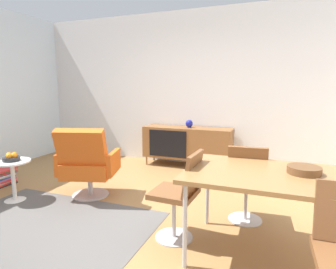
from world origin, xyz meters
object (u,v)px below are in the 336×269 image
at_px(dining_chair_near_window, 180,192).
at_px(dining_table, 286,179).
at_px(side_table_round, 13,176).
at_px(sideboard, 187,143).
at_px(wooden_bowl_on_table, 304,170).
at_px(lounge_chair_red, 87,163).
at_px(magazine_stack, 0,177).
at_px(fruit_bowl, 11,157).
at_px(vase_cobalt, 189,124).
at_px(dining_chair_back_left, 247,180).

bearing_deg(dining_chair_near_window, dining_table, 0.17).
bearing_deg(dining_table, side_table_round, 177.89).
distance_m(sideboard, wooden_bowl_on_table, 2.91).
bearing_deg(lounge_chair_red, sideboard, 67.55).
xyz_separation_m(dining_chair_near_window, magazine_stack, (-2.96, 0.46, -0.35)).
bearing_deg(wooden_bowl_on_table, fruit_bowl, 179.25).
distance_m(dining_table, lounge_chair_red, 2.41).
xyz_separation_m(lounge_chair_red, fruit_bowl, (-0.81, -0.43, 0.10)).
xyz_separation_m(sideboard, vase_cobalt, (0.03, 0.00, 0.35)).
bearing_deg(sideboard, wooden_bowl_on_table, -54.02).
distance_m(dining_chair_back_left, lounge_chair_red, 1.99).
bearing_deg(dining_chair_back_left, magazine_stack, -178.38).
relative_size(dining_chair_back_left, side_table_round, 1.65).
bearing_deg(lounge_chair_red, fruit_bowl, -152.31).
height_order(sideboard, magazine_stack, sideboard).
bearing_deg(fruit_bowl, magazine_stack, 153.82).
height_order(sideboard, vase_cobalt, vase_cobalt).
xyz_separation_m(dining_chair_near_window, dining_chair_back_left, (0.54, 0.56, 0.00)).
bearing_deg(lounge_chair_red, magazine_stack, -176.80).
distance_m(sideboard, dining_chair_back_left, 2.22).
bearing_deg(lounge_chair_red, vase_cobalt, 66.70).
bearing_deg(dining_chair_back_left, side_table_round, -171.04).
bearing_deg(side_table_round, sideboard, 55.35).
distance_m(wooden_bowl_on_table, lounge_chair_red, 2.54).
relative_size(dining_chair_near_window, magazine_stack, 2.10).
xyz_separation_m(vase_cobalt, magazine_stack, (-2.32, -1.96, -0.67)).
distance_m(sideboard, lounge_chair_red, 2.02).
bearing_deg(fruit_bowl, side_table_round, -152.74).
xyz_separation_m(dining_chair_near_window, fruit_bowl, (-2.26, 0.12, 0.09)).
height_order(dining_chair_near_window, side_table_round, dining_chair_near_window).
xyz_separation_m(sideboard, dining_chair_back_left, (1.22, -1.86, 0.03)).
relative_size(dining_chair_back_left, lounge_chair_red, 0.90).
relative_size(sideboard, dining_chair_back_left, 1.87).
height_order(dining_table, side_table_round, dining_table).
bearing_deg(sideboard, dining_chair_back_left, -56.66).
relative_size(sideboard, lounge_chair_red, 1.69).
relative_size(sideboard, vase_cobalt, 11.63).
bearing_deg(vase_cobalt, wooden_bowl_on_table, -54.58).
relative_size(sideboard, fruit_bowl, 8.00).
relative_size(sideboard, dining_chair_near_window, 1.87).
distance_m(dining_table, dining_chair_back_left, 0.70).
bearing_deg(sideboard, lounge_chair_red, -112.45).
xyz_separation_m(vase_cobalt, lounge_chair_red, (-0.81, -1.87, -0.32)).
height_order(sideboard, lounge_chair_red, lounge_chair_red).
xyz_separation_m(dining_chair_back_left, lounge_chair_red, (-1.99, -0.01, -0.00)).
height_order(dining_table, magazine_stack, dining_table).
height_order(lounge_chair_red, fruit_bowl, lounge_chair_red).
distance_m(vase_cobalt, dining_chair_back_left, 2.23).
bearing_deg(wooden_bowl_on_table, dining_chair_back_left, 134.62).
height_order(side_table_round, magazine_stack, side_table_round).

